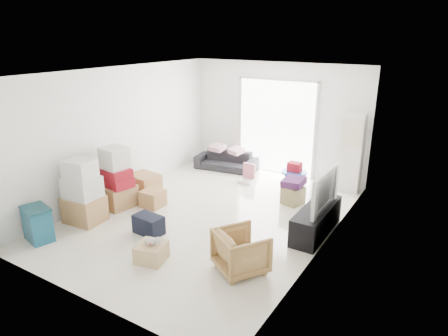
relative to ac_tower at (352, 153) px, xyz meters
name	(u,v)px	position (x,y,z in m)	size (l,w,h in m)	color
room_shell	(208,148)	(-1.95, -2.65, 0.48)	(4.98, 6.48, 3.18)	beige
sliding_door	(276,123)	(-1.95, 0.33, 0.37)	(2.10, 0.04, 2.33)	white
ac_tower	(352,153)	(0.00, 0.00, 0.00)	(0.45, 0.30, 1.75)	silver
tv_console	(316,220)	(0.05, -2.28, -0.63)	(0.44, 1.47, 0.49)	black
television	(318,203)	(0.05, -2.28, -0.31)	(1.17, 0.67, 0.15)	black
sofa	(226,158)	(-3.08, -0.15, -0.57)	(1.58, 0.46, 0.62)	black
pillow_left	(217,143)	(-3.33, -0.18, -0.20)	(0.37, 0.29, 0.12)	#B98794
pillow_right	(236,146)	(-2.78, -0.17, -0.19)	(0.36, 0.29, 0.12)	#B98794
armchair	(241,249)	(-0.50, -3.98, -0.53)	(0.68, 0.64, 0.70)	#B0864E
storage_bins	(38,224)	(-3.85, -4.97, -0.57)	(0.59, 0.48, 0.60)	navy
box_stack_a	(83,195)	(-3.75, -4.08, -0.34)	(0.70, 0.60, 1.20)	#A4704A
box_stack_b	(117,181)	(-3.75, -3.25, -0.34)	(0.73, 0.69, 1.23)	#A4704A
box_stack_c	(144,184)	(-3.72, -2.52, -0.65)	(0.68, 0.58, 0.46)	#A4704A
loose_box	(153,198)	(-3.13, -2.90, -0.70)	(0.41, 0.41, 0.34)	#A4704A
duffel_bag	(149,225)	(-2.43, -3.82, -0.71)	(0.52, 0.31, 0.33)	black
ottoman	(293,195)	(-0.78, -1.30, -0.69)	(0.37, 0.37, 0.37)	#9A8B5A
blanket	(294,184)	(-0.78, -1.30, -0.43)	(0.41, 0.41, 0.14)	#491F4F
kids_table	(294,171)	(-1.03, -0.67, -0.39)	(0.55, 0.55, 0.67)	#1045B3
toy_walker	(247,177)	(-2.16, -0.70, -0.75)	(0.34, 0.30, 0.44)	silver
wood_crate	(151,252)	(-1.80, -4.47, -0.73)	(0.42, 0.42, 0.28)	tan
plush_bunny	(153,241)	(-1.77, -4.46, -0.53)	(0.28, 0.16, 0.14)	#B2ADA8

